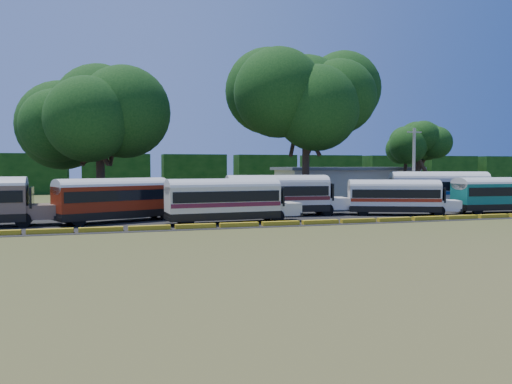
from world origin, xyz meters
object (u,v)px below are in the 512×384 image
object	(u,v)px
bus_red	(115,197)
bus_cream_west	(226,198)
bus_white_red	(396,195)
tree_west	(100,110)
bus_teal	(500,193)

from	to	relation	value
bus_red	bus_cream_west	size ratio (longest dim) A/B	1.01
bus_red	bus_white_red	xyz separation A→B (m)	(22.83, -1.09, -0.17)
bus_cream_west	tree_west	distance (m)	18.84
bus_teal	tree_west	xyz separation A→B (m)	(-33.85, 13.79, 7.64)
bus_red	bus_white_red	world-z (taller)	bus_red
bus_cream_west	bus_white_red	bearing A→B (deg)	3.40
bus_red	bus_white_red	size ratio (longest dim) A/B	1.08
bus_red	tree_west	bearing A→B (deg)	73.86
bus_cream_west	bus_red	bearing A→B (deg)	154.05
bus_cream_west	tree_west	world-z (taller)	tree_west
bus_teal	bus_cream_west	bearing A→B (deg)	-174.65
bus_cream_west	bus_white_red	xyz separation A→B (m)	(15.19, 1.98, -0.14)
bus_teal	tree_west	distance (m)	37.34
bus_white_red	bus_teal	xyz separation A→B (m)	(9.78, -1.01, 0.12)
bus_red	bus_white_red	bearing A→B (deg)	-24.93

